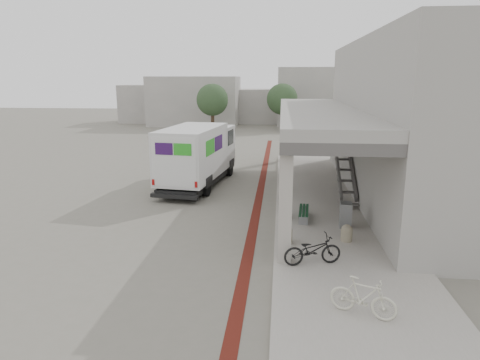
# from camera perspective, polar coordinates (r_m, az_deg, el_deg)

# --- Properties ---
(ground) EXTENTS (120.00, 120.00, 0.00)m
(ground) POSITION_cam_1_polar(r_m,az_deg,el_deg) (16.23, -1.66, -5.75)
(ground) COLOR #69655A
(ground) RESTS_ON ground
(bike_lane_stripe) EXTENTS (0.35, 40.00, 0.01)m
(bike_lane_stripe) POSITION_cam_1_polar(r_m,az_deg,el_deg) (18.04, 2.28, -3.75)
(bike_lane_stripe) COLOR #4F160F
(bike_lane_stripe) RESTS_ON ground
(sidewalk) EXTENTS (4.40, 28.00, 0.12)m
(sidewalk) POSITION_cam_1_polar(r_m,az_deg,el_deg) (16.23, 12.57, -5.85)
(sidewalk) COLOR gray
(sidewalk) RESTS_ON ground
(transit_building) EXTENTS (7.60, 17.00, 7.00)m
(transit_building) POSITION_cam_1_polar(r_m,az_deg,el_deg) (20.40, 19.51, 7.24)
(transit_building) COLOR gray
(transit_building) RESTS_ON ground
(distant_backdrop) EXTENTS (28.00, 10.00, 6.50)m
(distant_backdrop) POSITION_cam_1_polar(r_m,az_deg,el_deg) (51.39, 0.13, 10.51)
(distant_backdrop) COLOR gray
(distant_backdrop) RESTS_ON ground
(tree_left) EXTENTS (3.20, 3.20, 4.80)m
(tree_left) POSITION_cam_1_polar(r_m,az_deg,el_deg) (43.82, -3.71, 10.60)
(tree_left) COLOR #38281C
(tree_left) RESTS_ON ground
(tree_mid) EXTENTS (3.20, 3.20, 4.80)m
(tree_mid) POSITION_cam_1_polar(r_m,az_deg,el_deg) (45.26, 5.65, 10.66)
(tree_mid) COLOR #38281C
(tree_mid) RESTS_ON ground
(tree_right) EXTENTS (3.20, 3.20, 4.80)m
(tree_right) POSITION_cam_1_polar(r_m,az_deg,el_deg) (44.99, 16.05, 10.19)
(tree_right) COLOR #38281C
(tree_right) RESTS_ON ground
(fedex_truck) EXTENTS (3.08, 7.36, 3.05)m
(fedex_truck) POSITION_cam_1_polar(r_m,az_deg,el_deg) (21.64, -5.58, 3.50)
(fedex_truck) COLOR black
(fedex_truck) RESTS_ON ground
(bench) EXTENTS (0.46, 1.61, 0.37)m
(bench) POSITION_cam_1_polar(r_m,az_deg,el_deg) (16.40, 8.50, -4.27)
(bench) COLOR gray
(bench) RESTS_ON sidewalk
(bollard_near) EXTENTS (0.37, 0.37, 0.56)m
(bollard_near) POSITION_cam_1_polar(r_m,az_deg,el_deg) (14.52, 14.04, -6.84)
(bollard_near) COLOR gray
(bollard_near) RESTS_ON sidewalk
(bollard_far) EXTENTS (0.40, 0.40, 0.60)m
(bollard_far) POSITION_cam_1_polar(r_m,az_deg,el_deg) (14.04, 6.18, -7.14)
(bollard_far) COLOR gray
(bollard_far) RESTS_ON sidewalk
(utility_cabinet) EXTENTS (0.44, 0.56, 0.89)m
(utility_cabinet) POSITION_cam_1_polar(r_m,az_deg,el_deg) (15.81, 13.88, -4.52)
(utility_cabinet) COLOR gray
(utility_cabinet) RESTS_ON sidewalk
(bicycle_black) EXTENTS (1.78, 1.02, 0.88)m
(bicycle_black) POSITION_cam_1_polar(r_m,az_deg,el_deg) (12.52, 9.64, -9.18)
(bicycle_black) COLOR black
(bicycle_black) RESTS_ON sidewalk
(bicycle_cream) EXTENTS (1.56, 1.01, 0.91)m
(bicycle_cream) POSITION_cam_1_polar(r_m,az_deg,el_deg) (10.27, 16.10, -14.76)
(bicycle_cream) COLOR beige
(bicycle_cream) RESTS_ON sidewalk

